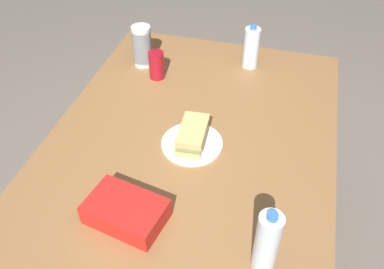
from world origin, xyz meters
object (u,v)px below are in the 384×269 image
water_bottle_spare (251,48)px  water_bottle_tall (267,242)px  sandwich (192,135)px  dining_table (190,157)px  soda_can_red (157,65)px  chip_bag (126,211)px  paper_plate (192,144)px  plastic_cup_stack (142,46)px

water_bottle_spare → water_bottle_tall: bearing=11.4°
sandwich → water_bottle_spare: 0.59m
water_bottle_spare → sandwich: bearing=-11.1°
water_bottle_spare → dining_table: bearing=-13.0°
water_bottle_tall → soda_can_red: bearing=-143.9°
dining_table → sandwich: 0.15m
dining_table → water_bottle_tall: size_ratio=6.48×
dining_table → chip_bag: 0.42m
soda_can_red → water_bottle_tall: size_ratio=0.55×
paper_plate → chip_bag: 0.38m
paper_plate → soda_can_red: (-0.38, -0.26, 0.06)m
water_bottle_tall → plastic_cup_stack: (-0.87, -0.66, -0.01)m
dining_table → chip_bag: bearing=-13.4°
paper_plate → sandwich: 0.05m
paper_plate → sandwich: sandwich is taller
plastic_cup_stack → paper_plate: bearing=37.6°
chip_bag → sandwich: bearing=84.5°
sandwich → chip_bag: bearing=-16.5°
dining_table → sandwich: (0.03, 0.01, 0.14)m
water_bottle_tall → chip_bag: bearing=-96.0°
paper_plate → soda_can_red: size_ratio=1.82×
sandwich → soda_can_red: bearing=-145.4°
soda_can_red → chip_bag: bearing=11.8°
sandwich → water_bottle_spare: bearing=168.9°
plastic_cup_stack → dining_table: bearing=38.0°
dining_table → soda_can_red: bearing=-144.9°
water_bottle_tall → water_bottle_spare: (-0.98, -0.20, -0.01)m
dining_table → water_bottle_tall: 0.57m
paper_plate → water_bottle_spare: 0.59m
dining_table → chip_bag: chip_bag is taller
soda_can_red → water_bottle_spare: bearing=117.7°
paper_plate → water_bottle_spare: water_bottle_spare is taller
dining_table → soda_can_red: size_ratio=11.84×
paper_plate → soda_can_red: soda_can_red is taller
soda_can_red → water_bottle_tall: (0.78, 0.57, 0.04)m
sandwich → plastic_cup_stack: size_ratio=1.01×
chip_bag → water_bottle_tall: bearing=5.0°
paper_plate → water_bottle_tall: size_ratio=0.99×
paper_plate → water_bottle_tall: water_bottle_tall is taller
paper_plate → dining_table: bearing=-152.3°
paper_plate → water_bottle_tall: bearing=37.4°
chip_bag → water_bottle_spare: (-0.94, 0.22, 0.06)m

